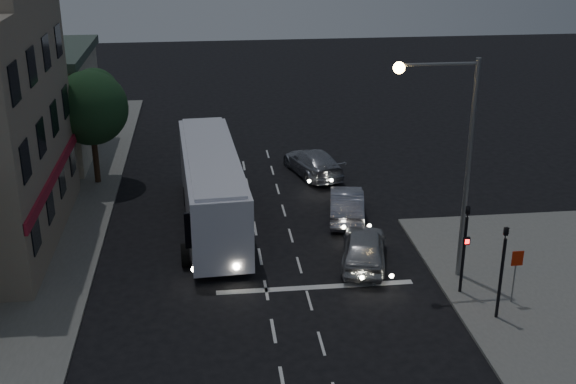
{
  "coord_description": "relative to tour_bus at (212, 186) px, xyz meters",
  "views": [
    {
      "loc": [
        -2.08,
        -23.32,
        14.32
      ],
      "look_at": [
        1.47,
        6.99,
        2.2
      ],
      "focal_mm": 45.0,
      "sensor_mm": 36.0,
      "label": 1
    }
  ],
  "objects": [
    {
      "name": "street_tree",
      "position": [
        -6.23,
        6.29,
        2.5
      ],
      "size": [
        4.0,
        4.0,
        6.2
      ],
      "color": "black",
      "rests_on": "sidewalk_far"
    },
    {
      "name": "streetlight",
      "position": [
        9.32,
        -6.54,
        3.74
      ],
      "size": [
        3.32,
        0.44,
        9.0
      ],
      "color": "slate",
      "rests_on": "sidewalk_near"
    },
    {
      "name": "ground",
      "position": [
        1.98,
        -8.74,
        -2.0
      ],
      "size": [
        120.0,
        120.0,
        0.0
      ],
      "primitive_type": "plane",
      "color": "black"
    },
    {
      "name": "road_markings",
      "position": [
        3.26,
        -5.43,
        -1.99
      ],
      "size": [
        8.0,
        30.55,
        0.01
      ],
      "color": "silver",
      "rests_on": "ground"
    },
    {
      "name": "car_suv",
      "position": [
        6.34,
        -4.94,
        -1.22
      ],
      "size": [
        2.87,
        4.89,
        1.56
      ],
      "primitive_type": "imported",
      "rotation": [
        0.0,
        0.0,
        2.91
      ],
      "color": "#B7B9BC",
      "rests_on": "ground"
    },
    {
      "name": "tour_bus",
      "position": [
        0.0,
        0.0,
        0.0
      ],
      "size": [
        3.21,
        12.16,
        3.69
      ],
      "rotation": [
        0.0,
        0.0,
        0.06
      ],
      "color": "white",
      "rests_on": "ground"
    },
    {
      "name": "car_sedan_a",
      "position": [
        6.53,
        -0.07,
        -1.24
      ],
      "size": [
        2.37,
        4.79,
        1.51
      ],
      "primitive_type": "imported",
      "rotation": [
        0.0,
        0.0,
        2.97
      ],
      "color": "#9798A8",
      "rests_on": "ground"
    },
    {
      "name": "low_building_north",
      "position": [
        -11.52,
        11.26,
        1.39
      ],
      "size": [
        9.4,
        9.4,
        6.5
      ],
      "color": "#9D9583",
      "rests_on": "sidewalk_far"
    },
    {
      "name": "traffic_signal_main",
      "position": [
        9.58,
        -7.96,
        0.42
      ],
      "size": [
        0.25,
        0.35,
        4.1
      ],
      "color": "black",
      "rests_on": "sidewalk_near"
    },
    {
      "name": "traffic_signal_side",
      "position": [
        10.28,
        -9.94,
        0.42
      ],
      "size": [
        0.18,
        0.15,
        4.1
      ],
      "color": "black",
      "rests_on": "sidewalk_near"
    },
    {
      "name": "car_sedan_b",
      "position": [
        5.81,
        6.28,
        -1.26
      ],
      "size": [
        3.32,
        5.47,
        1.48
      ],
      "primitive_type": "imported",
      "rotation": [
        0.0,
        0.0,
        3.4
      ],
      "color": "#9B9EA8",
      "rests_on": "ground"
    },
    {
      "name": "regulatory_sign",
      "position": [
        11.28,
        -8.97,
        -0.4
      ],
      "size": [
        0.45,
        0.12,
        2.2
      ],
      "color": "slate",
      "rests_on": "sidewalk_near"
    }
  ]
}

